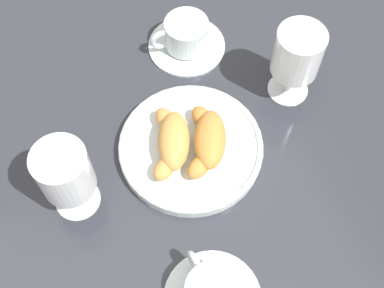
# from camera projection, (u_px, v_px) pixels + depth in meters

# --- Properties ---
(ground_plane) EXTENTS (2.20, 2.20, 0.00)m
(ground_plane) POSITION_uv_depth(u_px,v_px,m) (187.00, 152.00, 0.82)
(ground_plane) COLOR #2D3038
(pastry_plate) EXTENTS (0.23, 0.23, 0.02)m
(pastry_plate) POSITION_uv_depth(u_px,v_px,m) (192.00, 150.00, 0.81)
(pastry_plate) COLOR silver
(pastry_plate) RESTS_ON ground_plane
(croissant_large) EXTENTS (0.12, 0.10, 0.04)m
(croissant_large) POSITION_uv_depth(u_px,v_px,m) (208.00, 140.00, 0.78)
(croissant_large) COLOR #CC893D
(croissant_large) RESTS_ON pastry_plate
(croissant_small) EXTENTS (0.13, 0.10, 0.04)m
(croissant_small) POSITION_uv_depth(u_px,v_px,m) (172.00, 141.00, 0.78)
(croissant_small) COLOR #D6994C
(croissant_small) RESTS_ON pastry_plate
(coffee_cup_far) EXTENTS (0.14, 0.14, 0.06)m
(coffee_cup_far) POSITION_uv_depth(u_px,v_px,m) (186.00, 37.00, 0.90)
(coffee_cup_far) COLOR silver
(coffee_cup_far) RESTS_ON ground_plane
(juice_glass_left) EXTENTS (0.08, 0.08, 0.14)m
(juice_glass_left) POSITION_uv_depth(u_px,v_px,m) (65.00, 174.00, 0.70)
(juice_glass_left) COLOR white
(juice_glass_left) RESTS_ON ground_plane
(juice_glass_right) EXTENTS (0.08, 0.08, 0.14)m
(juice_glass_right) POSITION_uv_depth(u_px,v_px,m) (297.00, 54.00, 0.79)
(juice_glass_right) COLOR white
(juice_glass_right) RESTS_ON ground_plane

